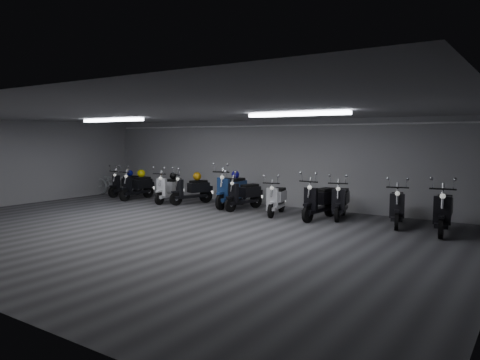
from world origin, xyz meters
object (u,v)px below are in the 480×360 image
Objects in this scene: scooter_4 at (231,185)px; helmet_1 at (141,173)px; scooter_9 at (397,201)px; bicycle at (113,180)px; scooter_0 at (125,180)px; scooter_8 at (341,196)px; helmet_4 at (235,175)px; scooter_5 at (243,190)px; helmet_2 at (173,176)px; helmet_3 at (130,173)px; scooter_7 at (319,195)px; scooter_3 at (191,185)px; scooter_10 at (444,204)px; scooter_1 at (137,182)px; scooter_6 at (276,194)px; helmet_0 at (197,176)px; scooter_2 at (169,184)px.

helmet_1 is at bearing 177.99° from scooter_4.
scooter_9 is 0.93× the size of bicycle.
scooter_8 is at bearing 4.55° from scooter_0.
scooter_5 is at bearing -38.09° from helmet_4.
scooter_0 reaches higher than bicycle.
helmet_2 is at bearing 2.08° from scooter_0.
helmet_3 is (-8.60, 0.20, 0.23)m from scooter_8.
scooter_5 is 3.07m from scooter_8.
scooter_9 is at bearing -0.51° from helmet_2.
scooter_5 is (0.64, -0.25, -0.11)m from scooter_4.
scooter_7 is (3.27, -0.48, -0.06)m from scooter_4.
scooter_3 reaches higher than helmet_4.
scooter_1 is at bearing 172.91° from scooter_10.
helmet_1 is (-5.79, 0.26, 0.33)m from scooter_6.
scooter_9 is 6.70m from helmet_0.
scooter_8 is at bearing 1.54° from helmet_1.
scooter_6 is 0.87× the size of bicycle.
scooter_4 reaches higher than helmet_4.
scooter_1 is at bearing -174.63° from scooter_7.
scooter_10 is (6.42, -0.56, -0.04)m from scooter_4.
helmet_1 is (-9.13, -0.01, 0.29)m from scooter_9.
scooter_8 is (7.55, 0.44, 0.00)m from scooter_1.
scooter_4 is at bearing -2.16° from helmet_3.
scooter_10 is at bearing 8.01° from scooter_5.
helmet_0 is (0.93, 0.39, 0.28)m from scooter_2.
scooter_1 is 0.93× the size of scooter_10.
helmet_4 is (-3.73, 0.29, 0.39)m from scooter_8.
scooter_2 reaches higher than scooter_0.
scooter_4 is (3.85, 0.46, 0.09)m from scooter_1.
scooter_9 is 0.94× the size of scooter_10.
helmet_3 is (-6.83, 0.67, 0.27)m from scooter_6.
scooter_2 is 7.61m from scooter_9.
helmet_1 is 1.14× the size of helmet_4.
scooter_2 is 7.62× the size of helmet_3.
scooter_10 reaches higher than scooter_3.
scooter_1 is at bearing -169.15° from helmet_0.
scooter_3 is at bearing -4.50° from helmet_2.
scooter_4 reaches higher than scooter_10.
scooter_7 is at bearing -0.70° from scooter_1.
helmet_4 is at bearing 160.27° from scooter_9.
scooter_4 reaches higher than helmet_0.
bicycle is (-8.89, 0.44, -0.07)m from scooter_7.
scooter_2 is 8.76m from scooter_10.
scooter_2 is at bearing -12.53° from helmet_3.
scooter_1 is at bearing -152.59° from scooter_3.
scooter_4 is 5.61m from bicycle.
scooter_2 reaches higher than helmet_4.
scooter_1 is 1.02× the size of scooter_5.
helmet_3 is (-4.89, 0.18, 0.14)m from scooter_4.
helmet_0 is (-1.41, 0.01, 0.20)m from scooter_4.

